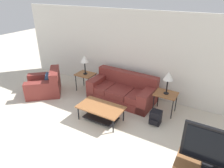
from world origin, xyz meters
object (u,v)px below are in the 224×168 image
(couch, at_px, (122,91))
(television, at_px, (221,151))
(table_lamp_right, at_px, (168,77))
(coffee_table, at_px, (101,110))
(table_lamp_left, at_px, (84,60))
(side_table_right, at_px, (166,95))
(backpack, at_px, (156,118))
(side_table_left, at_px, (85,75))
(armchair, at_px, (45,85))

(couch, bearing_deg, television, -40.46)
(table_lamp_right, bearing_deg, coffee_table, -137.85)
(couch, height_order, table_lamp_left, table_lamp_left)
(couch, relative_size, table_lamp_right, 3.25)
(side_table_right, bearing_deg, backpack, -93.81)
(television, bearing_deg, table_lamp_left, 150.95)
(couch, height_order, side_table_left, couch)
(side_table_left, xyz_separation_m, table_lamp_left, (0.00, -0.00, 0.55))
(couch, distance_m, backpack, 1.46)
(couch, distance_m, table_lamp_left, 1.56)
(side_table_right, distance_m, table_lamp_left, 2.74)
(side_table_right, height_order, table_lamp_left, table_lamp_left)
(side_table_left, distance_m, television, 4.66)
(armchair, distance_m, side_table_right, 3.79)
(armchair, distance_m, side_table_left, 1.34)
(side_table_right, xyz_separation_m, table_lamp_left, (-2.68, -0.00, 0.55))
(television, distance_m, backpack, 2.35)
(coffee_table, bearing_deg, television, -21.52)
(table_lamp_left, xyz_separation_m, backpack, (2.64, -0.61, -0.91))
(side_table_right, relative_size, television, 0.57)
(table_lamp_right, xyz_separation_m, backpack, (-0.04, -0.61, -0.91))
(coffee_table, bearing_deg, side_table_left, 138.95)
(side_table_left, bearing_deg, couch, 2.39)
(armchair, xyz_separation_m, side_table_left, (1.01, 0.85, 0.25))
(couch, distance_m, armchair, 2.52)
(table_lamp_right, bearing_deg, television, -58.81)
(table_lamp_right, relative_size, television, 0.59)
(side_table_left, bearing_deg, coffee_table, -41.05)
(side_table_left, xyz_separation_m, side_table_right, (2.68, 0.00, 0.00))
(side_table_right, relative_size, backpack, 1.64)
(side_table_right, bearing_deg, television, -58.81)
(couch, bearing_deg, table_lamp_right, -2.40)
(table_lamp_right, height_order, backpack, table_lamp_right)
(table_lamp_right, relative_size, backpack, 1.72)
(side_table_right, bearing_deg, coffee_table, -137.85)
(coffee_table, bearing_deg, armchair, 171.79)
(armchair, distance_m, backpack, 3.66)
(table_lamp_left, height_order, backpack, table_lamp_left)
(table_lamp_right, bearing_deg, table_lamp_left, 180.00)
(side_table_left, distance_m, side_table_right, 2.68)
(couch, relative_size, armchair, 1.44)
(backpack, bearing_deg, television, -49.43)
(coffee_table, distance_m, backpack, 1.41)
(television, relative_size, backpack, 2.89)
(couch, height_order, coffee_table, couch)
(table_lamp_left, distance_m, backpack, 2.86)
(couch, distance_m, side_table_left, 1.36)
(coffee_table, xyz_separation_m, side_table_right, (1.31, 1.19, 0.23))
(armchair, distance_m, table_lamp_left, 1.54)
(armchair, distance_m, table_lamp_right, 3.87)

